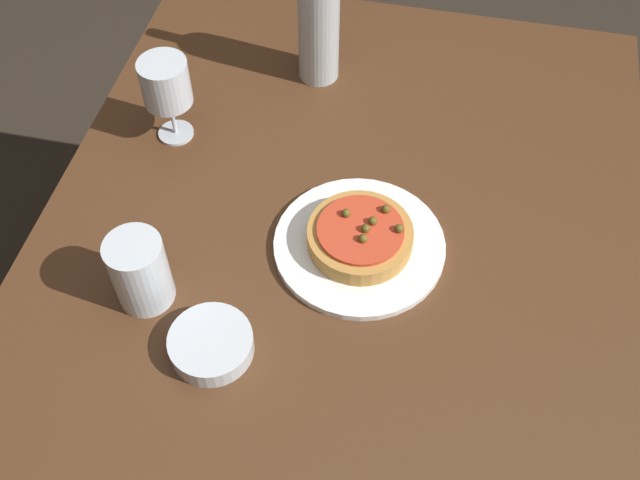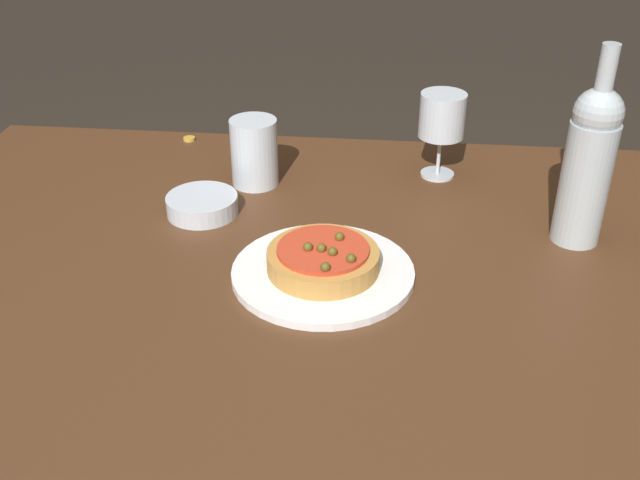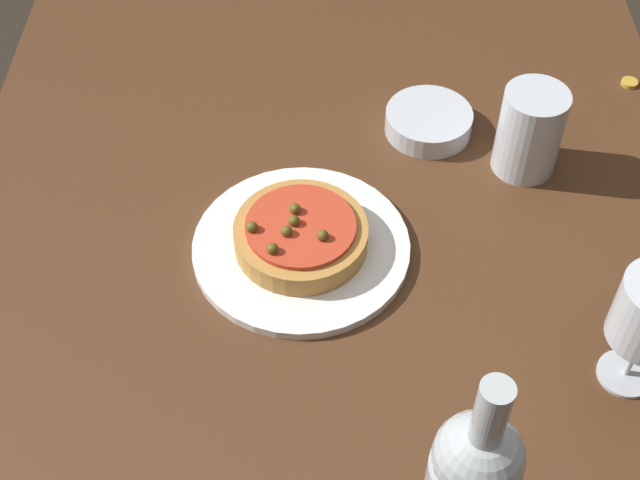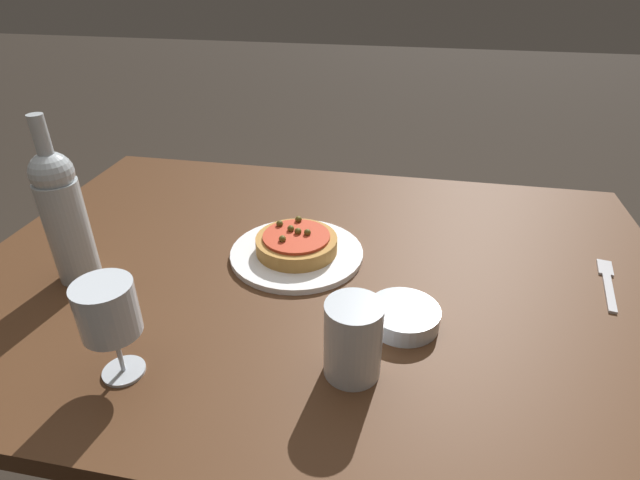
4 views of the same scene
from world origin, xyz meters
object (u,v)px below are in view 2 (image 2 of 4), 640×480
object	(u,v)px
dining_table	(294,308)
dinner_plate	(323,273)
wine_glass	(442,118)
wine_bottle	(588,162)
side_bowl	(202,205)
pizza	(323,259)
water_cup	(254,152)
bottle_cap	(189,139)

from	to	relation	value
dining_table	dinner_plate	world-z (taller)	dinner_plate
wine_glass	wine_bottle	bearing A→B (deg)	134.51
dining_table	wine_bottle	bearing A→B (deg)	-165.40
dinner_plate	side_bowl	xyz separation A→B (m)	(0.22, -0.17, 0.01)
pizza	water_cup	xyz separation A→B (m)	(0.15, -0.29, 0.03)
dinner_plate	water_cup	xyz separation A→B (m)	(0.15, -0.29, 0.05)
dinner_plate	water_cup	bearing A→B (deg)	-62.53
side_bowl	dining_table	bearing A→B (deg)	141.78
wine_glass	bottle_cap	size ratio (longest dim) A/B	6.56
pizza	water_cup	size ratio (longest dim) A/B	1.34
water_cup	pizza	bearing A→B (deg)	117.48
dining_table	pizza	distance (m)	0.13
wine_glass	wine_bottle	distance (m)	0.30
wine_glass	wine_bottle	xyz separation A→B (m)	(-0.21, 0.21, 0.02)
wine_bottle	bottle_cap	size ratio (longest dim) A/B	12.97
side_bowl	bottle_cap	world-z (taller)	side_bowl
dining_table	bottle_cap	size ratio (longest dim) A/B	56.22
dinner_plate	bottle_cap	bearing A→B (deg)	-55.76
dining_table	wine_glass	distance (m)	0.44
dining_table	water_cup	size ratio (longest dim) A/B	11.12
side_bowl	bottle_cap	size ratio (longest dim) A/B	4.98
wine_bottle	water_cup	distance (m)	0.56
wine_glass	wine_bottle	world-z (taller)	wine_bottle
dinner_plate	pizza	size ratio (longest dim) A/B	1.64
bottle_cap	pizza	bearing A→B (deg)	124.24
water_cup	side_bowl	world-z (taller)	water_cup
water_cup	side_bowl	xyz separation A→B (m)	(0.07, 0.12, -0.04)
side_bowl	wine_bottle	bearing A→B (deg)	177.83
pizza	side_bowl	xyz separation A→B (m)	(0.22, -0.17, -0.01)
dinner_plate	pizza	xyz separation A→B (m)	(-0.00, 0.00, 0.02)
bottle_cap	dinner_plate	bearing A→B (deg)	124.24
bottle_cap	side_bowl	bearing A→B (deg)	108.58
dinner_plate	wine_bottle	bearing A→B (deg)	-158.93
bottle_cap	wine_bottle	bearing A→B (deg)	155.28
wine_bottle	side_bowl	size ratio (longest dim) A/B	2.60
water_cup	dining_table	bearing A→B (deg)	111.98
dinner_plate	pizza	world-z (taller)	pizza
dining_table	dinner_plate	xyz separation A→B (m)	(-0.05, 0.04, 0.09)
pizza	bottle_cap	size ratio (longest dim) A/B	6.78
pizza	side_bowl	distance (m)	0.28
dining_table	dinner_plate	size ratio (longest dim) A/B	5.06
water_cup	bottle_cap	size ratio (longest dim) A/B	5.06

